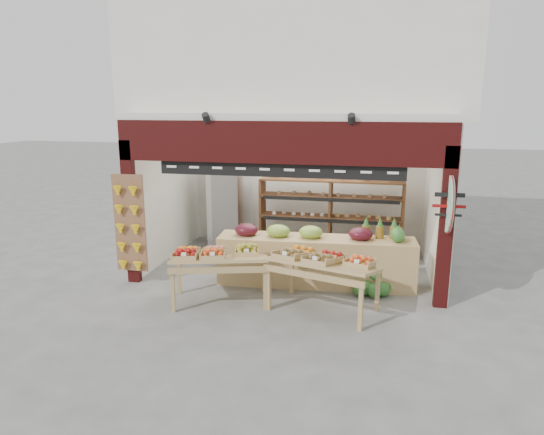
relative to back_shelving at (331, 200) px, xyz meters
The scene contains 11 objects.
ground 2.06m from the back_shelving, 113.47° to the right, with size 60.00×60.00×0.00m, color #63635E.
shop_structure 2.78m from the back_shelving, behind, with size 6.36×5.12×5.40m.
banana_board 4.34m from the back_shelving, 141.49° to the right, with size 0.60×0.15×1.80m.
gift_sign 3.43m from the back_shelving, 51.99° to the right, with size 0.04×0.93×0.92m.
back_shelving is the anchor object (origin of this frame).
refrigerator 2.33m from the back_shelving, behind, with size 0.78×0.78×2.01m, color silver.
cardboard_stack 2.35m from the back_shelving, 141.13° to the right, with size 1.04×0.76×0.68m.
mid_counter 2.13m from the back_shelving, 92.18° to the right, with size 3.62×0.95×1.11m.
display_table_left 3.58m from the back_shelving, 117.43° to the right, with size 1.78×1.29×1.02m.
display_table_right 3.13m from the back_shelving, 87.17° to the right, with size 1.87×1.37×1.06m.
watermelon_pile 2.65m from the back_shelving, 66.24° to the right, with size 0.70×0.65×0.50m.
Camera 1 is at (1.64, -8.95, 3.27)m, focal length 32.00 mm.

